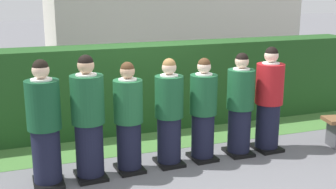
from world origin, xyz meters
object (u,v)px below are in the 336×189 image
Objects in this scene: student_front_row_2 at (128,120)px; student_front_row_1 at (88,121)px; student_front_row_0 at (45,127)px; student_in_red_blazer at (269,102)px; student_front_row_3 at (169,115)px; student_front_row_5 at (240,107)px; student_front_row_4 at (203,112)px.

student_front_row_1 is at bearing -174.67° from student_front_row_2.
student_front_row_0 reaches higher than student_in_red_blazer.
student_front_row_2 is 2.26m from student_in_red_blazer.
student_in_red_blazer reaches higher than student_front_row_3.
student_front_row_2 is 0.94× the size of student_in_red_blazer.
student_front_row_3 is at bearing 3.47° from student_front_row_1.
student_front_row_2 is at bearing 5.33° from student_front_row_1.
student_front_row_2 is 0.99× the size of student_front_row_3.
student_in_red_blazer is at bearing 0.83° from student_front_row_3.
student_front_row_1 is 1.09× the size of student_front_row_2.
student_front_row_0 is at bearing -178.17° from student_front_row_5.
student_front_row_1 is 0.56m from student_front_row_2.
student_front_row_0 is 0.56m from student_front_row_1.
student_front_row_1 reaches higher than student_front_row_0.
student_front_row_2 is 0.60m from student_front_row_3.
student_front_row_1 reaches higher than student_front_row_2.
student_front_row_2 is at bearing -178.37° from student_front_row_4.
student_front_row_0 is at bearing -178.78° from student_front_row_1.
student_front_row_2 is 1.75m from student_front_row_5.
student_front_row_4 is 0.61m from student_front_row_5.
student_front_row_0 reaches higher than student_front_row_2.
student_in_red_blazer is (0.51, 0.01, 0.03)m from student_front_row_5.
student_front_row_2 is 0.98× the size of student_front_row_5.
student_front_row_5 is at bearing 0.90° from student_front_row_2.
student_front_row_0 is 1.12m from student_front_row_2.
student_front_row_3 is at bearing -178.48° from student_front_row_4.
student_front_row_3 is at bearing 2.74° from student_front_row_0.
student_front_row_1 reaches higher than student_front_row_3.
student_front_row_4 is at bearing 1.52° from student_front_row_3.
student_front_row_3 is (0.60, 0.02, 0.01)m from student_front_row_2.
student_front_row_3 is 0.95× the size of student_in_red_blazer.
student_front_row_3 is 1.02× the size of student_front_row_4.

